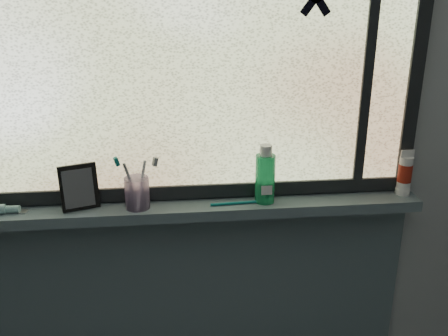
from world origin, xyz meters
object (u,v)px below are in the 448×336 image
at_px(toothbrush_cup, 137,193).
at_px(cream_tube, 405,171).
at_px(vanity_mirror, 79,187).
at_px(mouthwash_bottle, 265,174).

bearing_deg(toothbrush_cup, cream_tube, 1.02).
height_order(vanity_mirror, cream_tube, vanity_mirror).
xyz_separation_m(toothbrush_cup, mouthwash_bottle, (0.45, 0.00, 0.05)).
bearing_deg(toothbrush_cup, vanity_mirror, 176.02).
relative_size(vanity_mirror, mouthwash_bottle, 0.91).
bearing_deg(mouthwash_bottle, cream_tube, 1.39).
distance_m(toothbrush_cup, cream_tube, 0.98).
bearing_deg(cream_tube, toothbrush_cup, -178.98).
bearing_deg(mouthwash_bottle, vanity_mirror, 179.20).
bearing_deg(cream_tube, vanity_mirror, -179.82).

